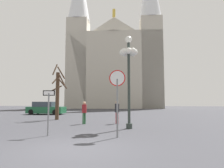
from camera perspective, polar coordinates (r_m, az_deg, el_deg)
name	(u,v)px	position (r m, az deg, el deg)	size (l,w,h in m)	color
ground_plane	(72,150)	(6.86, -11.70, -18.40)	(120.00, 120.00, 0.00)	#38383D
cathedral	(115,60)	(47.83, 0.79, 7.16)	(22.13, 12.20, 37.07)	#BCB5A5
stop_sign	(117,90)	(8.77, 1.56, -1.85)	(0.74, 0.11, 3.01)	slate
one_way_arrow_sign	(49,107)	(9.66, -18.06, -6.43)	(0.56, 0.10, 2.11)	slate
street_lamp	(129,61)	(11.87, 4.90, 6.61)	(1.10, 1.10, 5.56)	#2D3833
bare_tree	(58,93)	(17.86, -15.59, -2.54)	(1.41, 1.41, 4.98)	#473323
parked_car_near_green	(46,108)	(25.64, -18.74, -6.77)	(4.59, 2.09, 1.55)	#1E5B38
pedestrian_walking	(117,110)	(14.12, 1.48, -7.54)	(0.32, 0.32, 1.64)	maroon
pedestrian_standing	(84,111)	(14.05, -8.12, -7.68)	(0.32, 0.32, 1.58)	#33663F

